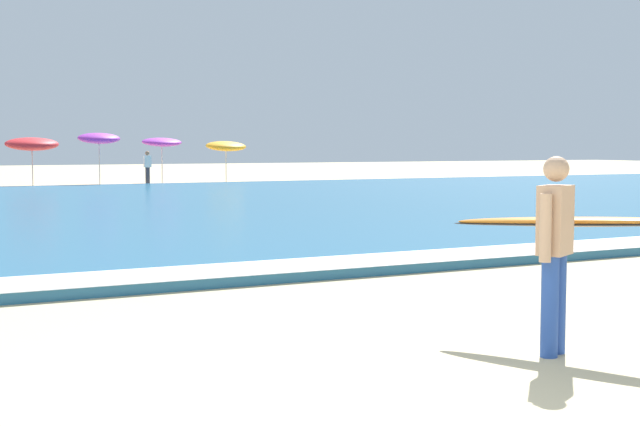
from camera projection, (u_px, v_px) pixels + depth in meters
The scene contains 8 objects.
ground_plane at pixel (371, 423), 5.79m from camera, with size 160.00×160.00×0.00m, color beige.
surf_foam at pixel (126, 277), 11.29m from camera, with size 120.00×1.28×0.01m, color white.
surfer_with_board at pixel (564, 236), 7.79m from camera, with size 1.40×2.26×1.73m.
beach_umbrella_4 at pixel (32, 144), 38.68m from camera, with size 2.28×2.32×2.25m.
beach_umbrella_5 at pixel (99, 138), 39.53m from camera, with size 1.87×1.90×2.47m.
beach_umbrella_6 at pixel (162, 142), 42.65m from camera, with size 1.91×1.94×2.28m.
beach_umbrella_7 at pixel (226, 146), 44.28m from camera, with size 2.03×2.06×2.13m.
beachgoer_near_row_mid at pixel (148, 167), 39.82m from camera, with size 0.32×0.20×1.58m.
Camera 1 is at (-2.88, -4.90, 1.82)m, focal length 49.53 mm.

